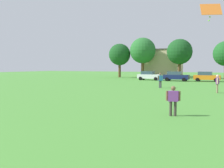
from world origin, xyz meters
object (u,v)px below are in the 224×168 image
parked_car_navy_1 (176,76)px  bystander_midfield (217,82)px  parked_car_white_0 (149,76)px  tree_far_left (120,55)px  kite (211,10)px  tree_center (180,52)px  tree_left (143,51)px  parked_car_orange_2 (207,76)px  adult_bystander (173,98)px  bystander_near_trees (160,79)px

parked_car_navy_1 → bystander_midfield: bearing=-66.8°
parked_car_white_0 → tree_far_left: 13.83m
parked_car_white_0 → parked_car_navy_1: bearing=-8.9°
parked_car_white_0 → parked_car_navy_1: 5.22m
kite → tree_center: tree_center is taller
kite → tree_left: bearing=114.6°
kite → parked_car_orange_2: 30.36m
adult_bystander → tree_left: size_ratio=0.18×
parked_car_white_0 → tree_left: 11.48m
kite → bystander_near_trees: bearing=116.9°
adult_bystander → parked_car_orange_2: 33.71m
adult_bystander → kite: (1.42, 3.94, 5.23)m
bystander_near_trees → kite: 15.88m
adult_bystander → tree_left: bearing=-85.4°
adult_bystander → parked_car_white_0: 35.58m
parked_car_white_0 → parked_car_navy_1: same height
parked_car_white_0 → bystander_midfield: bearing=-56.0°
adult_bystander → bystander_midfield: 14.01m
parked_car_navy_1 → tree_left: bearing=133.7°
adult_bystander → bystander_near_trees: 18.17m
bystander_near_trees → bystander_midfield: bearing=87.1°
tree_far_left → tree_left: size_ratio=0.87×
parked_car_white_0 → parked_car_orange_2: bearing=0.7°
bystander_near_trees → parked_car_navy_1: 15.44m
bystander_midfield → kite: bearing=176.8°
tree_far_left → kite: bearing=-58.8°
kite → parked_car_orange_2: (-3.14, 29.72, -5.32)m
kite → tree_center: bearing=103.9°
tree_center → parked_car_white_0: bearing=-112.7°
parked_car_white_0 → parked_car_orange_2: 10.18m
parked_car_orange_2 → parked_car_navy_1: bearing=-169.4°
tree_far_left → tree_center: bearing=1.6°
kite → parked_car_white_0: (-13.32, 29.59, -5.32)m
parked_car_orange_2 → bystander_near_trees: bearing=-102.7°
bystander_near_trees → kite: kite is taller
tree_center → tree_left: bearing=178.7°
bystander_near_trees → tree_far_left: tree_far_left is taller
bystander_near_trees → parked_car_orange_2: size_ratio=0.42×
parked_car_white_0 → parked_car_navy_1: (5.15, -0.81, 0.00)m
parked_car_white_0 → tree_left: bearing=115.7°
tree_center → kite: bearing=-76.1°
bystander_near_trees → tree_far_left: bearing=-122.6°
adult_bystander → parked_car_navy_1: size_ratio=0.37×
kite → parked_car_navy_1: size_ratio=0.32×
bystander_near_trees → tree_far_left: 30.04m
tree_left → tree_center: 8.23m
adult_bystander → tree_center: (-8.13, 42.58, 4.65)m
adult_bystander → parked_car_navy_1: parked_car_navy_1 is taller
bystander_midfield → tree_center: size_ratio=0.22×
parked_car_navy_1 → tree_left: (-9.59, 10.03, 5.20)m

